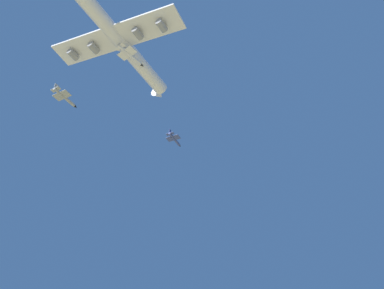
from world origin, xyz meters
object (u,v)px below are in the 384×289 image
at_px(chase_jet_lead, 174,139).
at_px(chase_jet_left_wing, 130,55).
at_px(carrier_jet, 117,37).
at_px(chase_jet_trailing, 64,97).

height_order(chase_jet_lead, chase_jet_left_wing, chase_jet_lead).
height_order(carrier_jet, chase_jet_lead, carrier_jet).
bearing_deg(chase_jet_lead, chase_jet_left_wing, -167.29).
bearing_deg(chase_jet_trailing, carrier_jet, -104.97).
bearing_deg(chase_jet_left_wing, chase_jet_lead, 26.67).
height_order(chase_jet_left_wing, chase_jet_trailing, chase_jet_left_wing).
bearing_deg(chase_jet_lead, chase_jet_trailing, 163.23).
relative_size(chase_jet_left_wing, chase_jet_trailing, 1.05).
height_order(carrier_jet, chase_jet_trailing, carrier_jet).
bearing_deg(carrier_jet, chase_jet_lead, 8.92).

